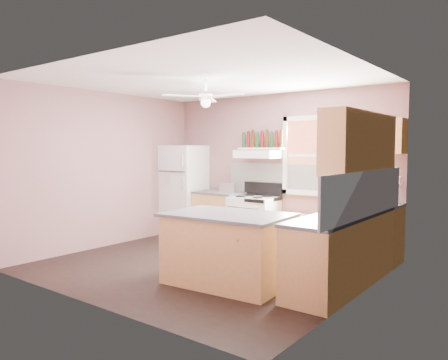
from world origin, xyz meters
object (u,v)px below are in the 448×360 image
Objects in this scene: toaster at (227,187)px; island at (227,250)px; refrigerator at (184,190)px; stove at (254,221)px; cart at (292,232)px.

toaster reaches higher than island.
refrigerator is 1.73m from stove.
island is (2.67, -2.10, -0.46)m from refrigerator.
refrigerator is 1.03m from toaster.
refrigerator is 6.37× the size of toaster.
refrigerator is 3.43m from island.
toaster is 1.55m from cart.
island reaches higher than cart.
stove is at bearing -171.28° from cart.
refrigerator is at bearing -176.37° from cart.
refrigerator is 2.07× the size of stove.
toaster is at bearing 122.20° from island.
refrigerator reaches higher than island.
toaster is 0.19× the size of island.
cart is (2.39, 0.13, -0.61)m from refrigerator.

